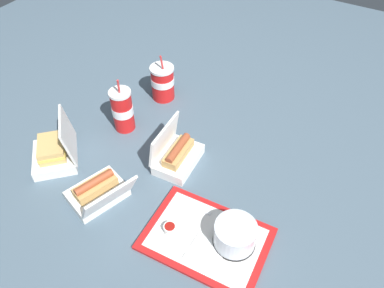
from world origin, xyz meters
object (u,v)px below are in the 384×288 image
food_tray (206,239)px  clamshell_hotdog_left (177,155)px  ketchup_cup (170,228)px  plastic_fork (195,207)px  soda_cup_corner (163,82)px  cake_container (235,235)px  clamshell_sandwich_corner (56,152)px  soda_cup_back (123,110)px  clamshell_hotdog_front (98,192)px

food_tray → clamshell_hotdog_left: bearing=137.8°
ketchup_cup → plastic_fork: ketchup_cup is taller
ketchup_cup → soda_cup_corner: 0.68m
cake_container → plastic_fork: size_ratio=1.17×
plastic_fork → clamshell_sandwich_corner: bearing=-175.1°
ketchup_cup → soda_cup_corner: size_ratio=0.19×
soda_cup_corner → food_tray: bearing=-46.0°
clamshell_hotdog_left → soda_cup_back: 0.29m
ketchup_cup → clamshell_sandwich_corner: bearing=174.8°
food_tray → soda_cup_back: size_ratio=1.62×
ketchup_cup → clamshell_sandwich_corner: clamshell_sandwich_corner is taller
ketchup_cup → soda_cup_back: soda_cup_back is taller
ketchup_cup → clamshell_hotdog_left: bearing=118.0°
food_tray → plastic_fork: 0.11m
food_tray → soda_cup_back: (-0.53, 0.28, 0.08)m
cake_container → ketchup_cup: cake_container is taller
soda_cup_corner → clamshell_hotdog_front: bearing=-77.8°
clamshell_hotdog_left → soda_cup_corner: (-0.26, 0.30, 0.04)m
clamshell_sandwich_corner → clamshell_hotdog_front: size_ratio=0.97×
clamshell_sandwich_corner → clamshell_hotdog_front: (0.25, -0.06, -0.01)m
food_tray → ketchup_cup: bearing=-161.4°
food_tray → soda_cup_corner: (-0.50, 0.52, 0.07)m
food_tray → ketchup_cup: ketchup_cup is taller
plastic_fork → soda_cup_corner: 0.61m
plastic_fork → food_tray: bearing=-44.8°
food_tray → clamshell_sandwich_corner: (-0.63, 0.01, 0.04)m
clamshell_hotdog_left → ketchup_cup: bearing=-62.0°
clamshell_hotdog_left → clamshell_sandwich_corner: (-0.38, -0.21, 0.00)m
cake_container → clamshell_hotdog_front: clamshell_hotdog_front is taller
cake_container → clamshell_sandwich_corner: size_ratio=0.55×
food_tray → cake_container: (0.08, 0.03, 0.05)m
plastic_fork → soda_cup_back: size_ratio=0.46×
food_tray → ketchup_cup: size_ratio=9.62×
plastic_fork → clamshell_sandwich_corner: size_ratio=0.47×
ketchup_cup → clamshell_sandwich_corner: size_ratio=0.17×
clamshell_hotdog_left → clamshell_hotdog_front: 0.30m
soda_cup_corner → ketchup_cup: bearing=-54.7°
cake_container → soda_cup_back: (-0.60, 0.25, 0.04)m
clamshell_hotdog_front → ketchup_cup: bearing=2.4°
food_tray → soda_cup_back: 0.60m
ketchup_cup → clamshell_hotdog_front: size_ratio=0.17×
plastic_fork → soda_cup_back: 0.49m
clamshell_hotdog_front → soda_cup_corner: (-0.12, 0.57, 0.04)m
food_tray → clamshell_hotdog_front: bearing=-172.9°
cake_container → plastic_fork: 0.17m
soda_cup_back → ketchup_cup: bearing=-37.1°
food_tray → cake_container: 0.10m
clamshell_hotdog_front → soda_cup_corner: size_ratio=1.13×
clamshell_sandwich_corner → ketchup_cup: bearing=-5.2°
clamshell_hotdog_front → cake_container: bearing=9.4°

